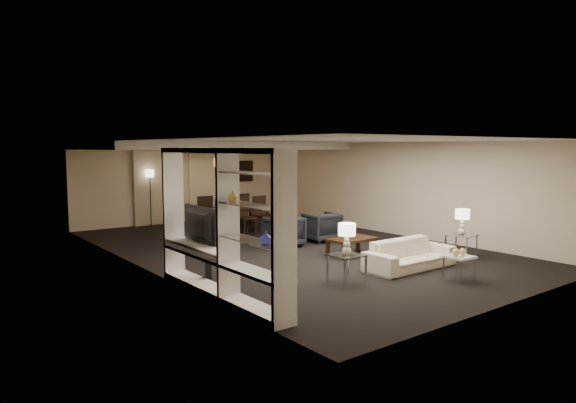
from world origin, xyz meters
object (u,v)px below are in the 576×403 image
(armchair_left, at_px, (284,232))
(marble_table, at_px, (459,268))
(television, at_px, (195,225))
(vase_blue, at_px, (266,237))
(floor_speaker, at_px, (206,251))
(coffee_table, at_px, (352,247))
(armchair_right, at_px, (322,227))
(table_lamp_right, at_px, (462,222))
(chair_fm, at_px, (221,212))
(chair_nl, at_px, (226,219))
(chair_fl, at_px, (203,214))
(side_table_left, at_px, (346,269))
(table_lamp_left, at_px, (347,239))
(chair_nr, at_px, (264,215))
(sofa, at_px, (410,254))
(chair_nm, at_px, (246,217))
(chair_fr, at_px, (239,210))
(pendant_light, at_px, (223,163))
(dining_table, at_px, (233,220))
(vase_amber, at_px, (233,196))
(side_table_right, at_px, (461,246))

(armchair_left, height_order, marble_table, armchair_left)
(television, height_order, vase_blue, television)
(floor_speaker, bearing_deg, coffee_table, 7.27)
(armchair_right, xyz_separation_m, marble_table, (-0.60, -4.40, -0.14))
(table_lamp_right, xyz_separation_m, vase_blue, (-5.63, -0.74, 0.37))
(chair_fm, bearing_deg, armchair_left, 86.51)
(chair_nl, relative_size, chair_fl, 1.00)
(side_table_left, bearing_deg, television, 147.42)
(table_lamp_left, relative_size, chair_nr, 0.54)
(table_lamp_left, bearing_deg, sofa, 0.00)
(coffee_table, relative_size, chair_nl, 1.04)
(vase_blue, bearing_deg, chair_nm, 59.71)
(table_lamp_right, bearing_deg, chair_fr, 103.92)
(table_lamp_left, bearing_deg, floor_speaker, 145.35)
(chair_fr, bearing_deg, armchair_right, 102.27)
(pendant_light, relative_size, dining_table, 0.27)
(vase_amber, relative_size, chair_fm, 0.16)
(television, xyz_separation_m, vase_blue, (-0.03, -2.15, 0.09))
(vase_blue, bearing_deg, chair_nl, 64.27)
(table_lamp_left, distance_m, chair_fr, 6.69)
(coffee_table, distance_m, chair_nl, 3.71)
(armchair_left, height_order, vase_blue, vase_blue)
(chair_nl, xyz_separation_m, chair_nm, (0.60, 0.00, 0.00))
(pendant_light, xyz_separation_m, dining_table, (-0.18, -0.82, -1.58))
(chair_nm, distance_m, chair_fm, 1.30)
(side_table_left, distance_m, vase_amber, 2.63)
(chair_fr, bearing_deg, side_table_left, 77.63)
(side_table_left, distance_m, chair_fm, 6.55)
(pendant_light, relative_size, marble_table, 1.17)
(chair_nm, bearing_deg, chair_fr, 60.47)
(sofa, distance_m, vase_amber, 4.16)
(marble_table, xyz_separation_m, dining_table, (-0.49, 6.88, 0.12))
(vase_amber, height_order, chair_nl, vase_amber)
(table_lamp_left, relative_size, vase_amber, 3.38)
(floor_speaker, bearing_deg, side_table_right, -10.48)
(side_table_left, height_order, vase_blue, vase_blue)
(floor_speaker, distance_m, chair_nl, 4.57)
(table_lamp_left, distance_m, television, 2.62)
(vase_blue, relative_size, chair_fm, 0.17)
(sofa, xyz_separation_m, side_table_right, (1.70, 0.00, -0.03))
(chair_fr, bearing_deg, side_table_right, 107.22)
(chair_nl, bearing_deg, chair_fr, 53.58)
(armchair_right, height_order, chair_nm, chair_nm)
(armchair_right, bearing_deg, pendant_light, -68.26)
(television, bearing_deg, side_table_left, -122.58)
(chair_nm, relative_size, chair_fm, 1.00)
(marble_table, distance_m, floor_speaker, 4.47)
(marble_table, bearing_deg, coffee_table, 90.00)
(chair_fl, relative_size, chair_fr, 1.00)
(armchair_right, bearing_deg, table_lamp_left, 61.35)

